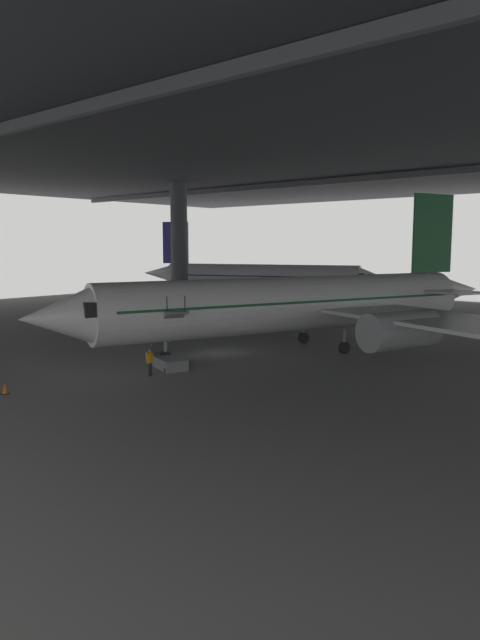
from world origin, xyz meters
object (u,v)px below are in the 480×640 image
object	(u,v)px
boarding_stairs	(167,356)
traffic_cone_orange	(5,389)
airplane_distant	(256,278)
airplane_main	(299,304)
crew_worker_by_stairs	(150,361)

from	to	relation	value
boarding_stairs	traffic_cone_orange	distance (m)	10.52
airplane_distant	airplane_main	bearing A→B (deg)	-46.54
boarding_stairs	airplane_distant	distance (m)	44.55
airplane_main	boarding_stairs	size ratio (longest dim) A/B	7.90
airplane_main	boarding_stairs	distance (m)	11.31
boarding_stairs	traffic_cone_orange	world-z (taller)	boarding_stairs
boarding_stairs	traffic_cone_orange	xyz separation A→B (m)	(-1.43, -10.41, -0.45)
airplane_main	boarding_stairs	bearing A→B (deg)	-107.51
traffic_cone_orange	airplane_main	bearing A→B (deg)	77.23
airplane_distant	traffic_cone_orange	bearing A→B (deg)	-66.11
crew_worker_by_stairs	traffic_cone_orange	size ratio (longest dim) A/B	2.73
airplane_main	crew_worker_by_stairs	bearing A→B (deg)	-99.23
crew_worker_by_stairs	airplane_distant	bearing A→B (deg)	120.74
airplane_main	crew_worker_by_stairs	size ratio (longest dim) A/B	23.25
crew_worker_by_stairs	traffic_cone_orange	bearing A→B (deg)	-108.31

